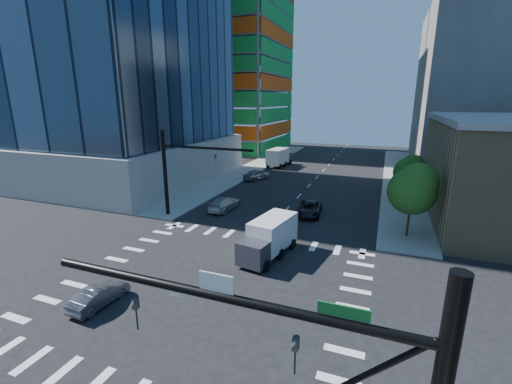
% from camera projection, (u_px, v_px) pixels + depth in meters
% --- Properties ---
extents(ground, '(160.00, 160.00, 0.00)m').
position_uv_depth(ground, '(212.00, 287.00, 22.88)').
color(ground, black).
rests_on(ground, ground).
extents(road_markings, '(20.00, 20.00, 0.01)m').
position_uv_depth(road_markings, '(212.00, 287.00, 22.88)').
color(road_markings, silver).
rests_on(road_markings, ground).
extents(sidewalk_ne, '(5.00, 60.00, 0.15)m').
position_uv_depth(sidewalk_ne, '(400.00, 178.00, 54.63)').
color(sidewalk_ne, gray).
rests_on(sidewalk_ne, ground).
extents(sidewalk_nw, '(5.00, 60.00, 0.15)m').
position_uv_depth(sidewalk_nw, '(254.00, 167.00, 63.23)').
color(sidewalk_nw, gray).
rests_on(sidewalk_nw, ground).
extents(construction_building, '(25.16, 34.50, 70.60)m').
position_uv_depth(construction_building, '(229.00, 46.00, 81.71)').
color(construction_building, gray).
rests_on(construction_building, ground).
extents(bg_building_ne, '(24.00, 30.00, 28.00)m').
position_uv_depth(bg_building_ne, '(496.00, 89.00, 59.53)').
color(bg_building_ne, '#635E59').
rests_on(bg_building_ne, ground).
extents(signal_mast_nw, '(10.20, 0.40, 9.00)m').
position_uv_depth(signal_mast_nw, '(177.00, 166.00, 35.25)').
color(signal_mast_nw, black).
rests_on(signal_mast_nw, sidewalk_nw).
extents(tree_south, '(4.16, 4.16, 6.82)m').
position_uv_depth(tree_south, '(414.00, 188.00, 29.85)').
color(tree_south, '#382316').
rests_on(tree_south, sidewalk_ne).
extents(tree_north, '(3.54, 3.52, 5.78)m').
position_uv_depth(tree_north, '(410.00, 170.00, 40.75)').
color(tree_north, '#382316').
rests_on(tree_north, sidewalk_ne).
extents(car_nb_far, '(2.83, 5.35, 1.43)m').
position_uv_depth(car_nb_far, '(309.00, 208.00, 37.13)').
color(car_nb_far, black).
rests_on(car_nb_far, ground).
extents(car_sb_near, '(2.38, 5.23, 1.48)m').
position_uv_depth(car_sb_near, '(225.00, 203.00, 38.87)').
color(car_sb_near, '#BDBDBD').
rests_on(car_sb_near, ground).
extents(car_sb_mid, '(3.69, 5.10, 1.61)m').
position_uv_depth(car_sb_mid, '(257.00, 175.00, 53.47)').
color(car_sb_mid, '#95969C').
rests_on(car_sb_mid, ground).
extents(car_sb_cross, '(1.53, 3.89, 1.26)m').
position_uv_depth(car_sb_cross, '(99.00, 296.00, 20.79)').
color(car_sb_cross, '#555459').
rests_on(car_sb_cross, ground).
extents(box_truck_near, '(3.39, 6.08, 3.01)m').
position_uv_depth(box_truck_near, '(267.00, 241.00, 27.00)').
color(box_truck_near, black).
rests_on(box_truck_near, ground).
extents(box_truck_far, '(3.33, 6.67, 3.38)m').
position_uv_depth(box_truck_far, '(280.00, 158.00, 64.22)').
color(box_truck_far, black).
rests_on(box_truck_far, ground).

